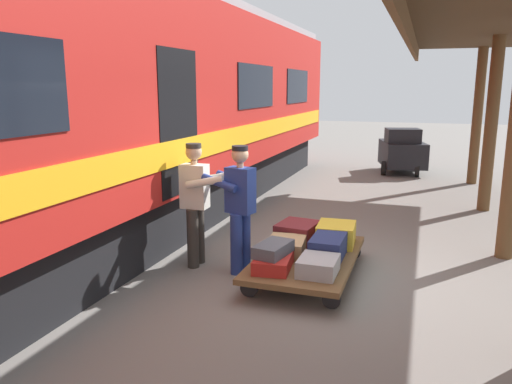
% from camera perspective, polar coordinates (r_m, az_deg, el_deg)
% --- Properties ---
extents(ground_plane, '(60.00, 60.00, 0.00)m').
position_cam_1_polar(ground_plane, '(6.75, 9.26, -9.39)').
color(ground_plane, slate).
extents(train_car, '(3.02, 18.97, 4.00)m').
position_cam_1_polar(train_car, '(7.83, -18.71, 8.58)').
color(train_car, '#B21E19').
rests_on(train_car, ground_plane).
extents(luggage_cart, '(1.22, 2.17, 0.28)m').
position_cam_1_polar(luggage_cart, '(6.59, 5.84, -7.60)').
color(luggage_cart, brown).
rests_on(luggage_cart, ground_plane).
extents(suitcase_maroon_trunk, '(0.59, 0.66, 0.26)m').
position_cam_1_polar(suitcase_maroon_trunk, '(7.15, 4.81, -4.56)').
color(suitcase_maroon_trunk, maroon).
rests_on(suitcase_maroon_trunk, luggage_cart).
extents(suitcase_gray_aluminum, '(0.44, 0.52, 0.20)m').
position_cam_1_polar(suitcase_gray_aluminum, '(5.94, 7.16, -8.42)').
color(suitcase_gray_aluminum, '#9EA0A5').
rests_on(suitcase_gray_aluminum, luggage_cart).
extents(suitcase_navy_fabric, '(0.40, 0.64, 0.28)m').
position_cam_1_polar(suitcase_navy_fabric, '(6.48, 8.27, -6.30)').
color(suitcase_navy_fabric, navy).
rests_on(suitcase_navy_fabric, luggage_cart).
extents(suitcase_tan_vintage, '(0.54, 0.63, 0.19)m').
position_cam_1_polar(suitcase_tan_vintage, '(6.61, 3.53, -6.23)').
color(suitcase_tan_vintage, tan).
rests_on(suitcase_tan_vintage, luggage_cart).
extents(suitcase_red_plastic, '(0.49, 0.67, 0.16)m').
position_cam_1_polar(suitcase_red_plastic, '(6.07, 2.01, -8.05)').
color(suitcase_red_plastic, '#AD231E').
rests_on(suitcase_red_plastic, luggage_cart).
extents(suitcase_yellow_case, '(0.54, 0.62, 0.29)m').
position_cam_1_polar(suitcase_yellow_case, '(7.04, 9.18, -4.79)').
color(suitcase_yellow_case, gold).
rests_on(suitcase_yellow_case, luggage_cart).
extents(suitcase_slate_roller, '(0.41, 0.60, 0.15)m').
position_cam_1_polar(suitcase_slate_roller, '(6.05, 1.99, -6.55)').
color(suitcase_slate_roller, '#4C515B').
rests_on(suitcase_slate_roller, suitcase_red_plastic).
extents(porter_in_overalls, '(0.72, 0.53, 1.70)m').
position_cam_1_polar(porter_in_overalls, '(6.53, -1.96, -1.45)').
color(porter_in_overalls, navy).
rests_on(porter_in_overalls, ground_plane).
extents(porter_by_door, '(0.67, 0.43, 1.70)m').
position_cam_1_polar(porter_by_door, '(6.81, -6.87, -0.96)').
color(porter_by_door, '#332D28').
rests_on(porter_by_door, ground_plane).
extents(baggage_tug, '(1.48, 1.92, 1.30)m').
position_cam_1_polar(baggage_tug, '(14.87, 16.45, 4.50)').
color(baggage_tug, black).
rests_on(baggage_tug, ground_plane).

